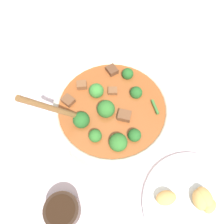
# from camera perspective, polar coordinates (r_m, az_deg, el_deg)

# --- Properties ---
(ground_plane) EXTENTS (4.00, 4.00, 0.00)m
(ground_plane) POSITION_cam_1_polar(r_m,az_deg,el_deg) (0.62, 0.00, -2.76)
(ground_plane) COLOR silver
(stew_bowl) EXTENTS (0.29, 0.31, 0.25)m
(stew_bowl) POSITION_cam_1_polar(r_m,az_deg,el_deg) (0.56, -0.06, -0.37)
(stew_bowl) COLOR beige
(stew_bowl) RESTS_ON ground_plane
(condiment_bowl) EXTENTS (0.08, 0.08, 0.04)m
(condiment_bowl) POSITION_cam_1_polar(r_m,az_deg,el_deg) (0.55, -12.84, -23.76)
(condiment_bowl) COLOR black
(condiment_bowl) RESTS_ON ground_plane
(empty_plate) EXTENTS (0.21, 0.21, 0.02)m
(empty_plate) POSITION_cam_1_polar(r_m,az_deg,el_deg) (0.74, -16.72, 11.27)
(empty_plate) COLOR white
(empty_plate) RESTS_ON ground_plane
(food_plate) EXTENTS (0.25, 0.25, 0.04)m
(food_plate) POSITION_cam_1_polar(r_m,az_deg,el_deg) (0.59, 21.02, -21.62)
(food_plate) COLOR white
(food_plate) RESTS_ON ground_plane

